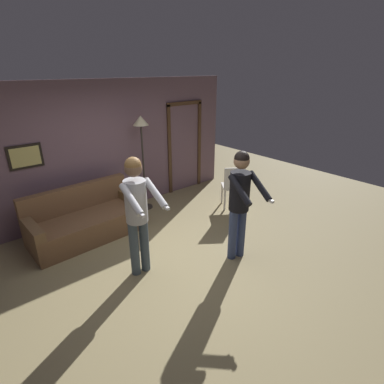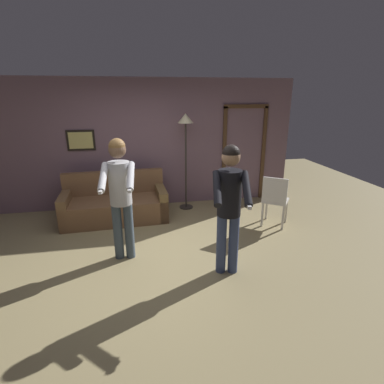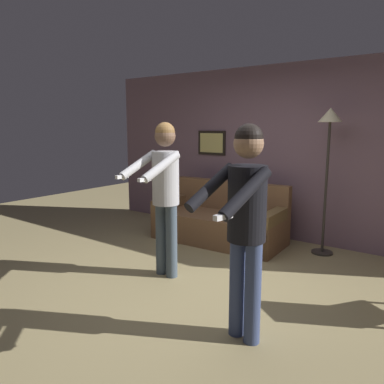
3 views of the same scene
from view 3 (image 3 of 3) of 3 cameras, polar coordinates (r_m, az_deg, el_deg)
ground_plane at (r=4.17m, az=-0.45°, el=-14.04°), size 12.00×12.00×0.00m
back_wall_assembly at (r=5.81m, az=13.31°, el=5.77°), size 6.40×0.10×2.60m
couch at (r=5.62m, az=4.28°, el=-4.69°), size 1.93×0.93×0.87m
torchiere_lamp at (r=5.17m, az=20.18°, el=8.02°), size 0.31×0.31×1.93m
person_standing_left at (r=4.16m, az=-4.22°, el=1.15°), size 0.46×0.71×1.74m
person_standing_right at (r=2.89m, az=8.13°, el=-3.24°), size 0.52×0.70×1.72m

